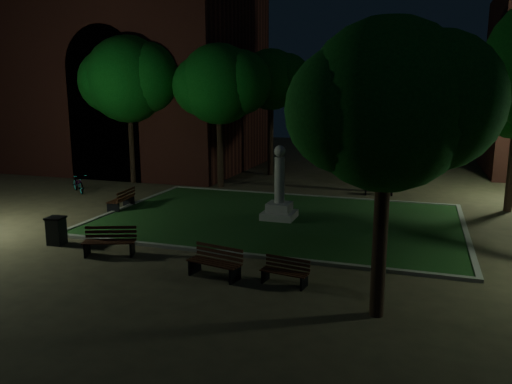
% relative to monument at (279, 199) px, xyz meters
% --- Properties ---
extents(ground, '(80.00, 80.00, 0.00)m').
position_rel_monument_xyz_m(ground, '(0.00, -2.00, -0.96)').
color(ground, '#493E2A').
extents(lawn, '(15.00, 10.00, 0.08)m').
position_rel_monument_xyz_m(lawn, '(0.00, 0.00, -0.92)').
color(lawn, '#1C4018').
rests_on(lawn, ground).
extents(lawn_kerb, '(15.40, 10.40, 0.12)m').
position_rel_monument_xyz_m(lawn_kerb, '(0.00, 0.00, -0.90)').
color(lawn_kerb, slate).
rests_on(lawn_kerb, ground).
extents(monument, '(1.40, 1.40, 3.20)m').
position_rel_monument_xyz_m(monument, '(0.00, 0.00, 0.00)').
color(monument, gray).
rests_on(monument, lawn).
extents(building_main, '(20.00, 12.00, 15.00)m').
position_rel_monument_xyz_m(building_main, '(-15.86, 11.79, 6.42)').
color(building_main, '#4A1E18').
rests_on(building_main, ground).
extents(tree_north_wl, '(5.58, 4.55, 8.20)m').
position_rel_monument_xyz_m(tree_north_wl, '(-5.25, 6.28, 4.96)').
color(tree_north_wl, black).
rests_on(tree_north_wl, ground).
extents(tree_north_er, '(6.17, 5.04, 8.60)m').
position_rel_monument_xyz_m(tree_north_er, '(4.20, 7.72, 5.12)').
color(tree_north_er, black).
rests_on(tree_north_er, ground).
extents(tree_se, '(4.97, 4.05, 7.25)m').
position_rel_monument_xyz_m(tree_se, '(4.98, -8.33, 4.26)').
color(tree_se, black).
rests_on(tree_se, ground).
extents(tree_nw, '(6.30, 5.14, 8.79)m').
position_rel_monument_xyz_m(tree_nw, '(-10.93, 6.02, 5.26)').
color(tree_nw, black).
rests_on(tree_nw, ground).
extents(tree_far_north, '(4.82, 3.94, 8.24)m').
position_rel_monument_xyz_m(tree_far_north, '(-3.74, 11.40, 5.30)').
color(tree_far_north, black).
rests_on(tree_far_north, ground).
extents(lamppost_nw, '(1.18, 0.28, 4.41)m').
position_rel_monument_xyz_m(lamppost_nw, '(-11.45, 8.75, 2.13)').
color(lamppost_nw, black).
rests_on(lamppost_nw, ground).
extents(bench_near_left, '(1.78, 0.92, 0.93)m').
position_rel_monument_xyz_m(bench_near_left, '(0.00, -7.15, -0.52)').
color(bench_near_left, black).
rests_on(bench_near_left, ground).
extents(bench_near_right, '(1.47, 0.70, 0.77)m').
position_rel_monument_xyz_m(bench_near_right, '(2.17, -7.06, -0.59)').
color(bench_near_right, black).
rests_on(bench_near_right, ground).
extents(bench_west_near, '(1.86, 1.19, 0.97)m').
position_rel_monument_xyz_m(bench_west_near, '(-4.26, -6.37, -0.50)').
color(bench_west_near, black).
rests_on(bench_west_near, ground).
extents(bench_left_side, '(0.79, 1.82, 0.97)m').
position_rel_monument_xyz_m(bench_left_side, '(-7.62, -0.45, -0.50)').
color(bench_left_side, black).
rests_on(bench_left_side, ground).
extents(bench_far_side, '(1.64, 0.79, 0.86)m').
position_rel_monument_xyz_m(bench_far_side, '(3.67, 6.84, -0.55)').
color(bench_far_side, black).
rests_on(bench_far_side, ground).
extents(trash_bin, '(0.67, 0.67, 1.03)m').
position_rel_monument_xyz_m(trash_bin, '(-6.82, -5.96, -0.43)').
color(trash_bin, black).
rests_on(trash_bin, ground).
extents(bicycle, '(1.95, 1.74, 1.02)m').
position_rel_monument_xyz_m(bicycle, '(-12.26, 2.35, -0.45)').
color(bicycle, black).
rests_on(bicycle, ground).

